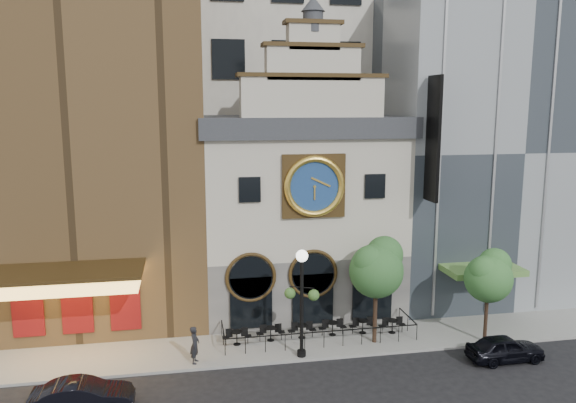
% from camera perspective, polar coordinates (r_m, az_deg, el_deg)
% --- Properties ---
extents(ground, '(120.00, 120.00, 0.00)m').
position_cam_1_polar(ground, '(30.28, 4.24, -15.75)').
color(ground, black).
rests_on(ground, ground).
extents(sidewalk, '(44.00, 5.00, 0.15)m').
position_cam_1_polar(sidewalk, '(32.45, 3.09, -13.77)').
color(sidewalk, gray).
rests_on(sidewalk, ground).
extents(clock_building, '(12.60, 8.78, 18.65)m').
position_cam_1_polar(clock_building, '(35.50, 1.17, -0.50)').
color(clock_building, '#605E5B').
rests_on(clock_building, ground).
extents(theater_building, '(14.00, 15.60, 25.00)m').
position_cam_1_polar(theater_building, '(36.81, -19.99, 8.55)').
color(theater_building, brown).
rests_on(theater_building, ground).
extents(retail_building, '(14.00, 14.40, 20.00)m').
position_cam_1_polar(retail_building, '(41.63, 18.43, 5.33)').
color(retail_building, gray).
rests_on(retail_building, ground).
extents(office_tower, '(20.00, 16.00, 40.00)m').
position_cam_1_polar(office_tower, '(47.41, -1.90, 18.27)').
color(office_tower, beige).
rests_on(office_tower, ground).
extents(cafe_railing, '(10.60, 2.60, 0.90)m').
position_cam_1_polar(cafe_railing, '(32.24, 3.10, -12.92)').
color(cafe_railing, black).
rests_on(cafe_railing, sidewalk).
extents(bistro_0, '(1.58, 0.68, 0.90)m').
position_cam_1_polar(bistro_0, '(31.48, -5.22, -13.50)').
color(bistro_0, black).
rests_on(bistro_0, sidewalk).
extents(bistro_1, '(1.58, 0.68, 0.90)m').
position_cam_1_polar(bistro_1, '(31.86, -1.78, -13.16)').
color(bistro_1, black).
rests_on(bistro_1, sidewalk).
extents(bistro_2, '(1.58, 0.68, 0.90)m').
position_cam_1_polar(bistro_2, '(32.19, 1.43, -12.92)').
color(bistro_2, black).
rests_on(bistro_2, sidewalk).
extents(bistro_3, '(1.58, 0.68, 0.90)m').
position_cam_1_polar(bistro_3, '(32.64, 4.54, -12.61)').
color(bistro_3, black).
rests_on(bistro_3, sidewalk).
extents(bistro_4, '(1.58, 0.68, 0.90)m').
position_cam_1_polar(bistro_4, '(33.08, 7.60, -12.35)').
color(bistro_4, black).
rests_on(bistro_4, sidewalk).
extents(bistro_5, '(1.58, 0.68, 0.90)m').
position_cam_1_polar(bistro_5, '(33.37, 10.55, -12.24)').
color(bistro_5, black).
rests_on(bistro_5, sidewalk).
extents(car_right, '(3.99, 1.65, 1.35)m').
position_cam_1_polar(car_right, '(31.87, 21.20, -13.73)').
color(car_right, black).
rests_on(car_right, ground).
extents(car_left, '(4.32, 1.56, 1.42)m').
position_cam_1_polar(car_left, '(26.96, -20.15, -18.10)').
color(car_left, black).
rests_on(car_left, ground).
extents(pedestrian, '(0.61, 0.79, 1.92)m').
position_cam_1_polar(pedestrian, '(29.56, -9.45, -14.16)').
color(pedestrian, black).
rests_on(pedestrian, sidewalk).
extents(lamppost, '(1.72, 1.08, 5.70)m').
position_cam_1_polar(lamppost, '(28.94, 1.41, -9.10)').
color(lamppost, black).
rests_on(lamppost, sidewalk).
extents(tree_left, '(3.05, 2.94, 5.87)m').
position_cam_1_polar(tree_left, '(30.79, 9.04, -6.51)').
color(tree_left, '#382619').
rests_on(tree_left, sidewalk).
extents(tree_right, '(2.69, 2.59, 5.18)m').
position_cam_1_polar(tree_right, '(32.56, 19.75, -7.02)').
color(tree_right, '#382619').
rests_on(tree_right, sidewalk).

